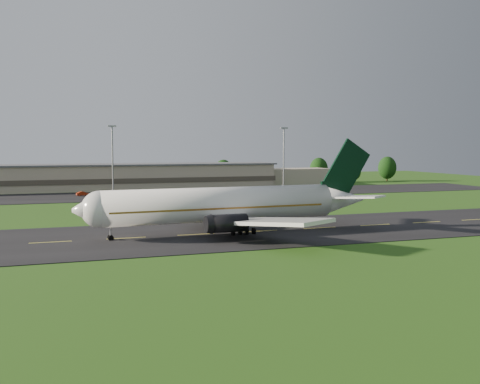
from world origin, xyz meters
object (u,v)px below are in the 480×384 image
object	(u,v)px
service_vehicle_d	(240,190)
light_mast_centre	(112,151)
light_mast_east	(284,151)
airliner	(225,205)
service_vehicle_b	(83,194)
terminal	(113,177)
service_vehicle_c	(190,191)

from	to	relation	value
service_vehicle_d	light_mast_centre	bearing A→B (deg)	103.72
light_mast_centre	light_mast_east	distance (m)	55.00
airliner	light_mast_east	distance (m)	91.66
service_vehicle_d	service_vehicle_b	bearing A→B (deg)	110.75
terminal	service_vehicle_d	xyz separation A→B (m)	(36.91, -21.10, -3.30)
terminal	service_vehicle_c	size ratio (longest dim) A/B	27.38
airliner	light_mast_centre	bearing A→B (deg)	95.34
terminal	service_vehicle_c	bearing A→B (deg)	-47.13
light_mast_east	service_vehicle_b	size ratio (longest dim) A/B	5.56
terminal	light_mast_centre	xyz separation A→B (m)	(-1.40, -16.18, 8.75)
service_vehicle_b	service_vehicle_c	size ratio (longest dim) A/B	0.69
service_vehicle_b	service_vehicle_d	xyz separation A→B (m)	(47.17, -0.24, -0.01)
terminal	airliner	bearing A→B (deg)	-84.34
light_mast_east	airliner	bearing A→B (deg)	-118.86
light_mast_east	service_vehicle_b	world-z (taller)	light_mast_east
terminal	light_mast_east	bearing A→B (deg)	-16.80
light_mast_centre	service_vehicle_c	size ratio (longest dim) A/B	3.84
service_vehicle_c	light_mast_east	bearing A→B (deg)	12.39
service_vehicle_b	service_vehicle_d	bearing A→B (deg)	-102.82
service_vehicle_b	light_mast_centre	bearing A→B (deg)	-74.66
airliner	service_vehicle_d	distance (m)	79.98
airliner	terminal	world-z (taller)	airliner
light_mast_east	service_vehicle_b	distance (m)	65.14
service_vehicle_c	service_vehicle_d	distance (m)	16.40
airliner	terminal	bearing A→B (deg)	93.21
airliner	service_vehicle_c	bearing A→B (deg)	79.08
light_mast_centre	service_vehicle_d	size ratio (longest dim) A/B	4.98
airliner	terminal	distance (m)	96.62
terminal	light_mast_centre	world-z (taller)	light_mast_centre
light_mast_east	service_vehicle_d	distance (m)	21.16
airliner	service_vehicle_c	world-z (taller)	airliner
light_mast_centre	service_vehicle_d	world-z (taller)	light_mast_centre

